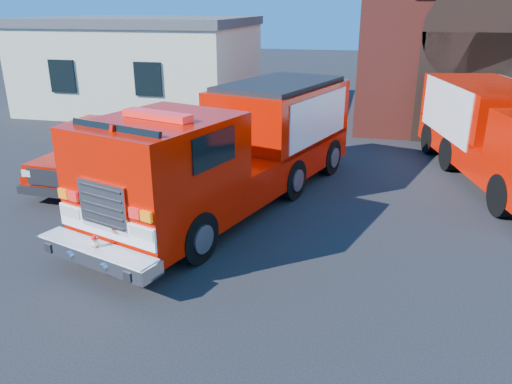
% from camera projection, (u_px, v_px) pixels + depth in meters
% --- Properties ---
extents(ground, '(100.00, 100.00, 0.00)m').
position_uv_depth(ground, '(268.00, 226.00, 11.75)').
color(ground, black).
rests_on(ground, ground).
extents(parking_stripe_far, '(0.12, 3.00, 0.01)m').
position_uv_depth(parking_stripe_far, '(500.00, 160.00, 16.74)').
color(parking_stripe_far, yellow).
rests_on(parking_stripe_far, ground).
extents(side_building, '(10.20, 8.20, 4.35)m').
position_uv_depth(side_building, '(145.00, 63.00, 24.74)').
color(side_building, beige).
rests_on(side_building, ground).
extents(fire_engine, '(5.41, 9.77, 2.90)m').
position_uv_depth(fire_engine, '(237.00, 147.00, 12.66)').
color(fire_engine, black).
rests_on(fire_engine, ground).
extents(pickup_truck, '(2.21, 5.42, 1.74)m').
position_uv_depth(pickup_truck, '(106.00, 150.00, 14.86)').
color(pickup_truck, black).
rests_on(pickup_truck, ground).
extents(secondary_truck, '(4.20, 8.50, 2.65)m').
position_uv_depth(secondary_truck, '(502.00, 132.00, 14.41)').
color(secondary_truck, black).
rests_on(secondary_truck, ground).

